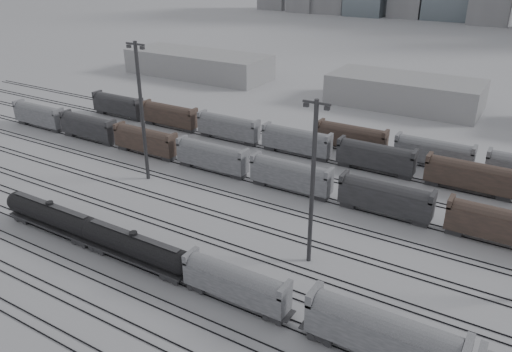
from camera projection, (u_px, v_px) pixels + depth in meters
The scene contains 13 objects.
ground at pixel (129, 266), 67.71m from camera, with size 900.00×900.00×0.00m, color silver.
tracks at pixel (206, 213), 81.33m from camera, with size 220.00×71.50×0.16m.
tank_car_a at pixel (52, 215), 75.07m from camera, with size 19.31×3.22×4.77m.
tank_car_b at pixel (135, 246), 67.16m from camera, with size 19.21×3.20×4.75m.
hopper_car_a at pixel (236, 282), 59.39m from camera, with size 13.92×2.76×4.98m.
hopper_car_b at pixel (384, 333), 50.70m from camera, with size 16.41×3.26×5.87m.
light_mast_b at pixel (142, 110), 88.12m from camera, with size 4.05×0.65×25.32m.
light_mast_c at pixel (313, 181), 63.95m from camera, with size 3.67×0.59×22.92m.
bg_string_near at pixel (291, 176), 87.75m from camera, with size 151.00×3.00×5.60m.
bg_string_mid at pixel (376, 158), 95.54m from camera, with size 151.00×3.00×5.60m.
bg_string_far at pixel (480, 162), 93.56m from camera, with size 66.00×3.00×5.60m.
warehouse_left at pixel (198, 64), 168.34m from camera, with size 50.00×18.00×8.00m, color #9A9A9D.
warehouse_mid at pixel (404, 92), 135.46m from camera, with size 40.00×18.00×8.00m, color #9A9A9D.
Camera 1 is at (43.95, -39.59, 39.15)m, focal length 35.00 mm.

